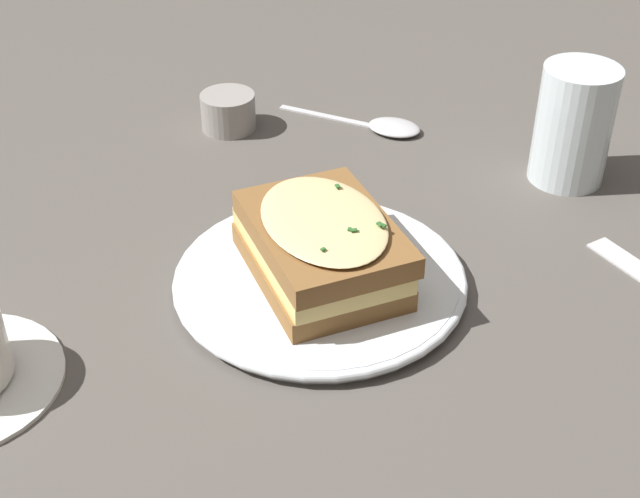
{
  "coord_description": "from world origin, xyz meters",
  "views": [
    {
      "loc": [
        -0.58,
        0.16,
        0.45
      ],
      "look_at": [
        -0.03,
        -0.01,
        0.04
      ],
      "focal_mm": 50.0,
      "sensor_mm": 36.0,
      "label": 1
    }
  ],
  "objects_px": {
    "dinner_plate": "(320,280)",
    "water_glass": "(574,125)",
    "spoon": "(386,126)",
    "sandwich": "(321,246)",
    "condiment_pot": "(227,112)"
  },
  "relations": [
    {
      "from": "water_glass",
      "to": "condiment_pot",
      "type": "distance_m",
      "value": 0.36
    },
    {
      "from": "dinner_plate",
      "to": "sandwich",
      "type": "height_order",
      "value": "sandwich"
    },
    {
      "from": "sandwich",
      "to": "water_glass",
      "type": "bearing_deg",
      "value": -70.52
    },
    {
      "from": "dinner_plate",
      "to": "water_glass",
      "type": "xyz_separation_m",
      "value": [
        0.1,
        -0.28,
        0.05
      ]
    },
    {
      "from": "water_glass",
      "to": "condiment_pot",
      "type": "relative_size",
      "value": 1.98
    },
    {
      "from": "water_glass",
      "to": "sandwich",
      "type": "bearing_deg",
      "value": 109.48
    },
    {
      "from": "condiment_pot",
      "to": "water_glass",
      "type": "bearing_deg",
      "value": -123.96
    },
    {
      "from": "sandwich",
      "to": "spoon",
      "type": "relative_size",
      "value": 1.14
    },
    {
      "from": "dinner_plate",
      "to": "water_glass",
      "type": "relative_size",
      "value": 2.08
    },
    {
      "from": "spoon",
      "to": "dinner_plate",
      "type": "bearing_deg",
      "value": 10.47
    },
    {
      "from": "water_glass",
      "to": "spoon",
      "type": "bearing_deg",
      "value": 42.63
    },
    {
      "from": "sandwich",
      "to": "water_glass",
      "type": "distance_m",
      "value": 0.3
    },
    {
      "from": "dinner_plate",
      "to": "condiment_pot",
      "type": "bearing_deg",
      "value": 2.48
    },
    {
      "from": "water_glass",
      "to": "dinner_plate",
      "type": "bearing_deg",
      "value": 109.22
    },
    {
      "from": "sandwich",
      "to": "spoon",
      "type": "distance_m",
      "value": 0.29
    }
  ]
}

